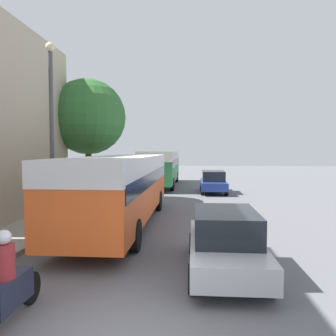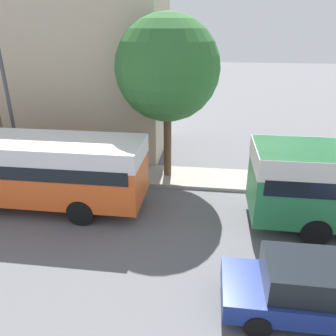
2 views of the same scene
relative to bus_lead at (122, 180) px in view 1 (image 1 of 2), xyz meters
The scene contains 8 objects.
bus_lead is the anchor object (origin of this frame).
bus_following 14.96m from the bus_lead, 89.45° to the left, with size 2.63×10.90×3.00m.
motorcycle_behind_lead 7.89m from the bus_lead, 92.63° to the right, with size 0.38×2.24×1.73m.
car_crossing 11.56m from the bus_lead, 67.73° to the left, with size 1.85×4.39×1.60m.
car_far_curb 6.26m from the bus_lead, 52.93° to the right, with size 1.84×4.27×1.57m.
pedestrian_near_curb 14.78m from the bus_lead, 101.00° to the left, with size 0.40×0.40×1.69m.
street_tree 7.63m from the bus_lead, 119.16° to the left, with size 4.49×4.49×7.18m.
lamp_post 3.59m from the bus_lead, 158.95° to the right, with size 0.36×0.36×7.02m.
Camera 1 is at (1.06, -4.78, 3.10)m, focal length 35.00 mm.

